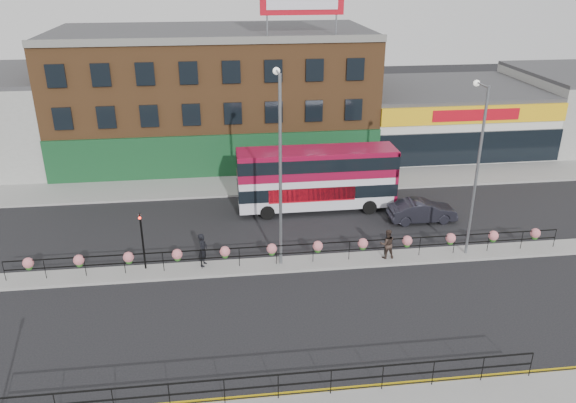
{
  "coord_description": "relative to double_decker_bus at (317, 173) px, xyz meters",
  "views": [
    {
      "loc": [
        -3.67,
        -26.47,
        15.32
      ],
      "look_at": [
        0.0,
        3.0,
        2.5
      ],
      "focal_mm": 35.0,
      "sensor_mm": 36.0,
      "label": 1
    }
  ],
  "objects": [
    {
      "name": "traffic_light_median",
      "position": [
        -10.45,
        -6.84,
        -0.1
      ],
      "size": [
        0.15,
        0.28,
        3.65
      ],
      "color": "black",
      "rests_on": "median"
    },
    {
      "name": "yellow_line_inner",
      "position": [
        -2.45,
        -16.94,
        -2.56
      ],
      "size": [
        60.0,
        0.1,
        0.01
      ],
      "primitive_type": "cube",
      "color": "gold",
      "rests_on": "ground"
    },
    {
      "name": "double_decker_bus",
      "position": [
        0.0,
        0.0,
        0.0
      ],
      "size": [
        10.34,
        2.63,
        4.18
      ],
      "color": "silver",
      "rests_on": "ground"
    },
    {
      "name": "lamp_column_west",
      "position": [
        -3.21,
        -6.92,
        3.67
      ],
      "size": [
        0.37,
        1.8,
        10.27
      ],
      "color": "slate",
      "rests_on": "median"
    },
    {
      "name": "median",
      "position": [
        -2.45,
        -7.24,
        -2.49
      ],
      "size": [
        60.0,
        1.6,
        0.15
      ],
      "primitive_type": "cube",
      "color": "gray",
      "rests_on": "ground"
    },
    {
      "name": "supermarket",
      "position": [
        13.55,
        12.66,
        0.08
      ],
      "size": [
        15.0,
        12.25,
        5.3
      ],
      "color": "silver",
      "rests_on": "ground"
    },
    {
      "name": "lamp_column_east",
      "position": [
        7.25,
        -7.05,
        3.17
      ],
      "size": [
        0.34,
        1.66,
        9.43
      ],
      "color": "slate",
      "rests_on": "median"
    },
    {
      "name": "ground",
      "position": [
        -2.45,
        -7.24,
        -2.57
      ],
      "size": [
        120.0,
        120.0,
        0.0
      ],
      "primitive_type": "plane",
      "color": "black",
      "rests_on": "ground"
    },
    {
      "name": "yellow_line_outer",
      "position": [
        -2.45,
        -17.12,
        -2.56
      ],
      "size": [
        60.0,
        0.1,
        0.01
      ],
      "primitive_type": "cube",
      "color": "gold",
      "rests_on": "ground"
    },
    {
      "name": "south_railing",
      "position": [
        -4.45,
        -17.34,
        -1.6
      ],
      "size": [
        20.04,
        0.05,
        1.12
      ],
      "color": "black",
      "rests_on": "south_pavement"
    },
    {
      "name": "median_railing",
      "position": [
        -2.45,
        -7.24,
        -1.52
      ],
      "size": [
        30.04,
        0.56,
        1.23
      ],
      "color": "black",
      "rests_on": "median"
    },
    {
      "name": "pedestrian_b",
      "position": [
        2.65,
        -7.28,
        -1.57
      ],
      "size": [
        0.83,
        0.65,
        1.7
      ],
      "primitive_type": "imported",
      "rotation": [
        0.0,
        0.0,
        3.14
      ],
      "color": "#352721",
      "rests_on": "median"
    },
    {
      "name": "pedestrian_a",
      "position": [
        -7.37,
        -6.86,
        -1.48
      ],
      "size": [
        0.95,
        0.85,
        1.87
      ],
      "primitive_type": "imported",
      "rotation": [
        0.0,
        0.0,
        1.25
      ],
      "color": "black",
      "rests_on": "median"
    },
    {
      "name": "brick_building",
      "position": [
        -6.45,
        12.72,
        2.56
      ],
      "size": [
        25.0,
        12.21,
        10.3
      ],
      "color": "brown",
      "rests_on": "ground"
    },
    {
      "name": "north_pavement",
      "position": [
        -2.45,
        4.76,
        -2.49
      ],
      "size": [
        60.0,
        4.0,
        0.15
      ],
      "primitive_type": "cube",
      "color": "gray",
      "rests_on": "ground"
    },
    {
      "name": "car",
      "position": [
        6.31,
        -2.65,
        -1.86
      ],
      "size": [
        1.55,
        4.3,
        1.41
      ],
      "primitive_type": "imported",
      "rotation": [
        0.0,
        0.0,
        1.58
      ],
      "color": "#20202A",
      "rests_on": "ground"
    }
  ]
}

